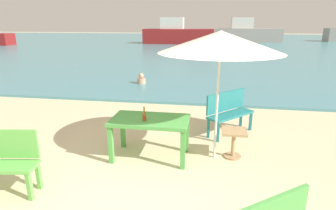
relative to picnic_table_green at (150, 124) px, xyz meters
The scene contains 9 objects.
sea_water 28.41m from the picnic_table_green, 89.58° to the left, with size 120.00×50.00×0.08m, color teal.
picnic_table_green is the anchor object (origin of this frame).
beer_bottle_amber 0.25m from the picnic_table_green, 118.69° to the right, with size 0.07×0.07×0.26m.
patio_umbrella 1.89m from the picnic_table_green, ahead, with size 2.10×2.10×2.30m.
side_table_wood 1.57m from the picnic_table_green, ahead, with size 0.44×0.44×0.54m.
bench_teal_center 2.06m from the picnic_table_green, 43.97° to the left, with size 1.09×1.12×0.95m.
swimmer_person 6.11m from the picnic_table_green, 106.11° to the left, with size 0.34×0.34×0.41m.
boat_cargo_ship 26.67m from the picnic_table_green, 96.20° to the left, with size 7.73×2.11×2.81m.
boat_barge 30.82m from the picnic_table_green, 80.76° to the left, with size 7.78×2.12×2.83m.
Camera 1 is at (0.86, -2.95, 2.44)m, focal length 29.32 mm.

